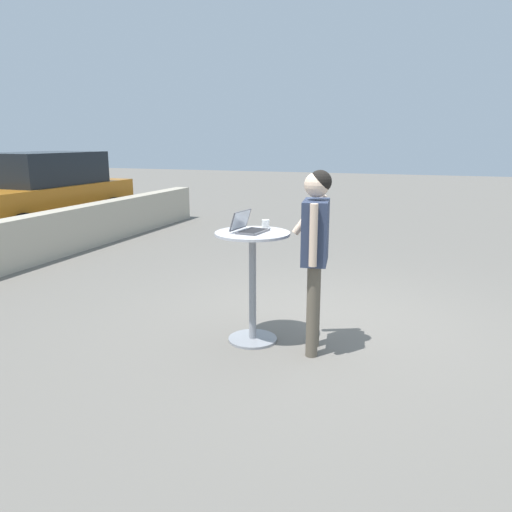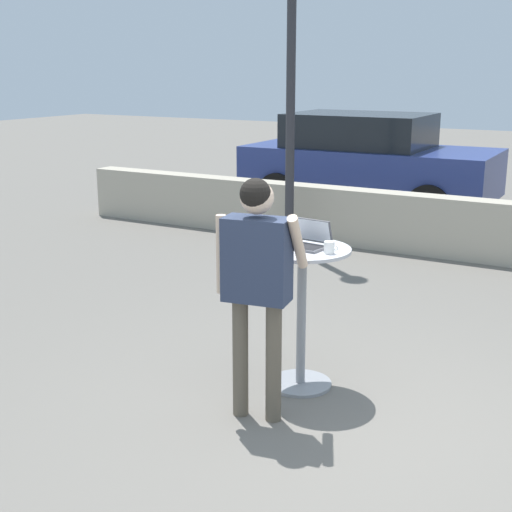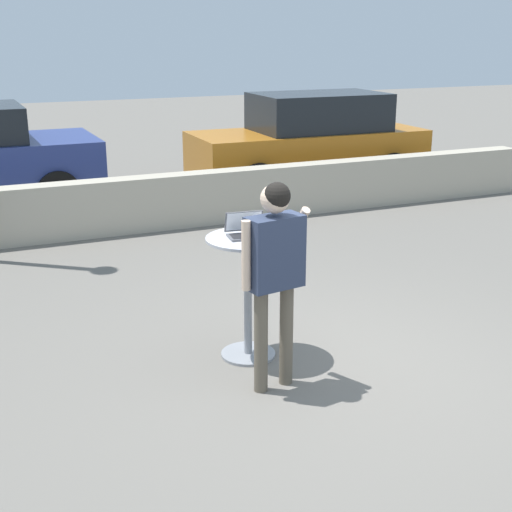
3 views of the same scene
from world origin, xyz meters
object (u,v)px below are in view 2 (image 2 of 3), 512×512
Objects in this scene: cafe_table at (302,298)px; coffee_mug at (329,247)px; street_lamp at (292,14)px; standing_person at (257,268)px; laptop at (306,241)px; parked_car_near_street at (367,161)px.

cafe_table is 10.14× the size of coffee_mug.
street_lamp reaches higher than cafe_table.
cafe_table is 0.65× the size of standing_person.
parked_car_near_street is (-2.06, 6.81, -0.30)m from laptop.
street_lamp is (-2.01, 4.50, 1.94)m from standing_person.
street_lamp is at bearing 120.12° from coffee_mug.
coffee_mug is 4.92m from street_lamp.
standing_person is (-0.28, -0.57, -0.05)m from coffee_mug.
standing_person is at bearing -74.89° from parked_car_near_street.
parked_car_near_street is at bearing 90.20° from street_lamp.
street_lamp is at bearing 117.81° from cafe_table.
parked_car_near_street reaches higher than coffee_mug.
coffee_mug is at bearing -71.62° from parked_car_near_street.
coffee_mug is (0.23, -0.05, 0.43)m from cafe_table.
street_lamp reaches higher than laptop.
laptop is at bearing -73.14° from parked_car_near_street.
cafe_table is 0.44m from laptop.
coffee_mug is at bearing -59.88° from street_lamp.
parked_car_near_street is at bearing 106.86° from laptop.
street_lamp is (-2.05, 3.84, 1.89)m from laptop.
parked_car_near_street is (-2.29, 6.90, -0.30)m from coffee_mug.
standing_person reaches higher than laptop.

